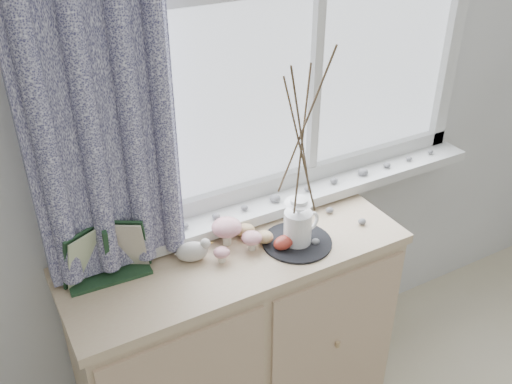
% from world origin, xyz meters
% --- Properties ---
extents(sideboard, '(1.20, 0.45, 0.85)m').
position_xyz_m(sideboard, '(-0.15, 1.75, 0.43)').
color(sideboard, '#C5B28A').
rests_on(sideboard, ground).
extents(botanical_book, '(0.31, 0.14, 0.21)m').
position_xyz_m(botanical_book, '(-0.57, 1.80, 0.96)').
color(botanical_book, '#1B3920').
rests_on(botanical_book, sideboard).
extents(toadstool_cluster, '(0.18, 0.16, 0.10)m').
position_xyz_m(toadstool_cluster, '(-0.15, 1.79, 0.91)').
color(toadstool_cluster, white).
rests_on(toadstool_cluster, sideboard).
extents(wooden_eggs, '(0.14, 0.17, 0.07)m').
position_xyz_m(wooden_eggs, '(-0.04, 1.75, 0.88)').
color(wooden_eggs, tan).
rests_on(wooden_eggs, sideboard).
extents(songbird_figurine, '(0.16, 0.11, 0.08)m').
position_xyz_m(songbird_figurine, '(-0.30, 1.78, 0.89)').
color(songbird_figurine, beige).
rests_on(songbird_figurine, sideboard).
extents(crocheted_doily, '(0.25, 0.25, 0.01)m').
position_xyz_m(crocheted_doily, '(0.06, 1.69, 0.85)').
color(crocheted_doily, black).
rests_on(crocheted_doily, sideboard).
extents(twig_pitcher, '(0.31, 0.31, 0.74)m').
position_xyz_m(twig_pitcher, '(0.06, 1.69, 1.27)').
color(twig_pitcher, white).
rests_on(twig_pitcher, crocheted_doily).
extents(sideboard_pebbles, '(0.33, 0.23, 0.02)m').
position_xyz_m(sideboard_pebbles, '(0.18, 1.76, 0.86)').
color(sideboard_pebbles, gray).
rests_on(sideboard_pebbles, sideboard).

